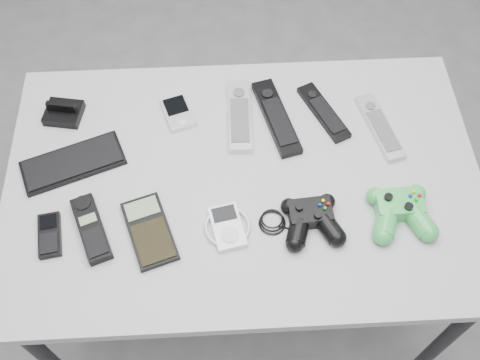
{
  "coord_description": "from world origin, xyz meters",
  "views": [
    {
      "loc": [
        -0.12,
        -0.64,
        1.95
      ],
      "look_at": [
        -0.08,
        0.07,
        0.8
      ],
      "focal_mm": 42.0,
      "sensor_mm": 36.0,
      "label": 1
    }
  ],
  "objects_px": {
    "controller_black": "(312,218)",
    "pda": "(178,113)",
    "cordless_handset": "(91,228)",
    "pda_keyboard": "(73,163)",
    "controller_green": "(400,210)",
    "remote_black_b": "(324,112)",
    "remote_silver_b": "(380,126)",
    "desk": "(243,192)",
    "mobile_phone": "(49,235)",
    "remote_black_a": "(276,117)",
    "mp3_player": "(227,227)",
    "remote_silver_a": "(240,115)",
    "calculator": "(149,231)"
  },
  "relations": [
    {
      "from": "remote_black_b",
      "to": "remote_silver_b",
      "type": "bearing_deg",
      "value": -46.2
    },
    {
      "from": "remote_black_a",
      "to": "remote_silver_b",
      "type": "distance_m",
      "value": 0.27
    },
    {
      "from": "pda_keyboard",
      "to": "remote_black_b",
      "type": "relative_size",
      "value": 1.25
    },
    {
      "from": "mobile_phone",
      "to": "controller_green",
      "type": "height_order",
      "value": "controller_green"
    },
    {
      "from": "calculator",
      "to": "controller_black",
      "type": "height_order",
      "value": "controller_black"
    },
    {
      "from": "desk",
      "to": "controller_green",
      "type": "distance_m",
      "value": 0.39
    },
    {
      "from": "pda",
      "to": "controller_black",
      "type": "bearing_deg",
      "value": -65.28
    },
    {
      "from": "mp3_player",
      "to": "controller_green",
      "type": "xyz_separation_m",
      "value": [
        0.4,
        0.02,
        0.02
      ]
    },
    {
      "from": "desk",
      "to": "controller_black",
      "type": "bearing_deg",
      "value": -41.63
    },
    {
      "from": "mp3_player",
      "to": "controller_black",
      "type": "height_order",
      "value": "controller_black"
    },
    {
      "from": "desk",
      "to": "pda_keyboard",
      "type": "relative_size",
      "value": 4.7
    },
    {
      "from": "calculator",
      "to": "controller_green",
      "type": "bearing_deg",
      "value": -16.59
    },
    {
      "from": "mobile_phone",
      "to": "cordless_handset",
      "type": "distance_m",
      "value": 0.1
    },
    {
      "from": "remote_black_b",
      "to": "mobile_phone",
      "type": "xyz_separation_m",
      "value": [
        -0.67,
        -0.33,
        -0.0
      ]
    },
    {
      "from": "desk",
      "to": "pda_keyboard",
      "type": "xyz_separation_m",
      "value": [
        -0.42,
        0.06,
        0.08
      ]
    },
    {
      "from": "remote_black_a",
      "to": "mp3_player",
      "type": "distance_m",
      "value": 0.34
    },
    {
      "from": "pda_keyboard",
      "to": "pda",
      "type": "distance_m",
      "value": 0.3
    },
    {
      "from": "desk",
      "to": "remote_black_b",
      "type": "relative_size",
      "value": 5.9
    },
    {
      "from": "remote_black_b",
      "to": "mp3_player",
      "type": "xyz_separation_m",
      "value": [
        -0.27,
        -0.33,
        0.0
      ]
    },
    {
      "from": "mobile_phone",
      "to": "calculator",
      "type": "bearing_deg",
      "value": -9.0
    },
    {
      "from": "calculator",
      "to": "cordless_handset",
      "type": "bearing_deg",
      "value": 157.41
    },
    {
      "from": "controller_black",
      "to": "pda",
      "type": "bearing_deg",
      "value": 127.81
    },
    {
      "from": "mobile_phone",
      "to": "calculator",
      "type": "xyz_separation_m",
      "value": [
        0.23,
        -0.0,
        -0.0
      ]
    },
    {
      "from": "remote_silver_a",
      "to": "remote_black_a",
      "type": "xyz_separation_m",
      "value": [
        0.1,
        -0.01,
        -0.0
      ]
    },
    {
      "from": "cordless_handset",
      "to": "mobile_phone",
      "type": "bearing_deg",
      "value": 165.27
    },
    {
      "from": "pda",
      "to": "controller_black",
      "type": "relative_size",
      "value": 0.45
    },
    {
      "from": "remote_silver_b",
      "to": "controller_black",
      "type": "xyz_separation_m",
      "value": [
        -0.21,
        -0.26,
        0.01
      ]
    },
    {
      "from": "remote_black_a",
      "to": "mp3_player",
      "type": "height_order",
      "value": "remote_black_a"
    },
    {
      "from": "pda_keyboard",
      "to": "controller_green",
      "type": "xyz_separation_m",
      "value": [
        0.78,
        -0.18,
        0.02
      ]
    },
    {
      "from": "remote_silver_a",
      "to": "controller_black",
      "type": "height_order",
      "value": "controller_black"
    },
    {
      "from": "pda_keyboard",
      "to": "remote_silver_b",
      "type": "bearing_deg",
      "value": -15.28
    },
    {
      "from": "remote_silver_b",
      "to": "controller_green",
      "type": "distance_m",
      "value": 0.25
    },
    {
      "from": "mobile_phone",
      "to": "remote_silver_a",
      "type": "bearing_deg",
      "value": 26.68
    },
    {
      "from": "pda_keyboard",
      "to": "remote_silver_b",
      "type": "relative_size",
      "value": 1.17
    },
    {
      "from": "pda",
      "to": "remote_black_b",
      "type": "distance_m",
      "value": 0.38
    },
    {
      "from": "remote_black_a",
      "to": "mobile_phone",
      "type": "relative_size",
      "value": 2.22
    },
    {
      "from": "desk",
      "to": "mobile_phone",
      "type": "bearing_deg",
      "value": -163.14
    },
    {
      "from": "desk",
      "to": "remote_silver_b",
      "type": "height_order",
      "value": "remote_silver_b"
    },
    {
      "from": "desk",
      "to": "remote_silver_a",
      "type": "height_order",
      "value": "remote_silver_a"
    },
    {
      "from": "remote_silver_a",
      "to": "cordless_handset",
      "type": "xyz_separation_m",
      "value": [
        -0.36,
        -0.31,
        0.0
      ]
    },
    {
      "from": "controller_black",
      "to": "controller_green",
      "type": "relative_size",
      "value": 1.47
    },
    {
      "from": "remote_black_a",
      "to": "mp3_player",
      "type": "xyz_separation_m",
      "value": [
        -0.14,
        -0.31,
        -0.0
      ]
    },
    {
      "from": "remote_silver_b",
      "to": "remote_black_a",
      "type": "bearing_deg",
      "value": 156.93
    },
    {
      "from": "pda",
      "to": "calculator",
      "type": "height_order",
      "value": "same"
    },
    {
      "from": "desk",
      "to": "remote_silver_a",
      "type": "relative_size",
      "value": 5.11
    },
    {
      "from": "controller_black",
      "to": "remote_black_b",
      "type": "bearing_deg",
      "value": 72.64
    },
    {
      "from": "pda",
      "to": "controller_black",
      "type": "height_order",
      "value": "controller_black"
    },
    {
      "from": "controller_black",
      "to": "controller_green",
      "type": "xyz_separation_m",
      "value": [
        0.21,
        0.01,
        0.0
      ]
    },
    {
      "from": "mp3_player",
      "to": "controller_green",
      "type": "height_order",
      "value": "controller_green"
    },
    {
      "from": "controller_black",
      "to": "cordless_handset",
      "type": "bearing_deg",
      "value": 174.68
    }
  ]
}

